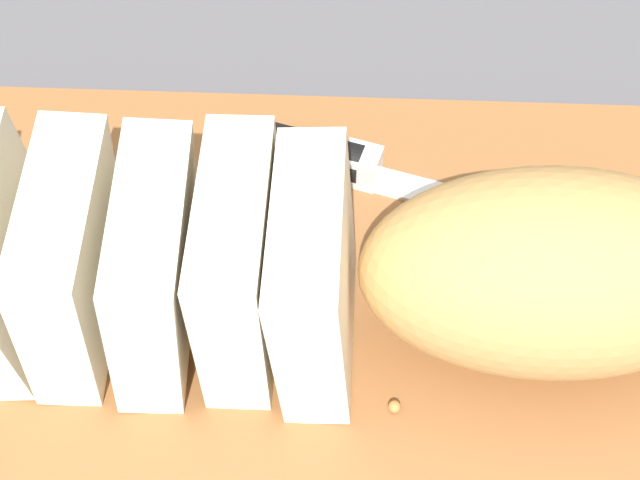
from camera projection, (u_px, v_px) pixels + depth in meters
name	position (u px, v px, depth m)	size (l,w,h in m)	color
ground_plane	(320.00, 297.00, 0.52)	(3.00, 3.00, 0.00)	#4C4C51
cutting_board	(320.00, 285.00, 0.52)	(0.45, 0.26, 0.02)	brown
bread_loaf	(330.00, 270.00, 0.45)	(0.41, 0.12, 0.10)	tan
bread_knife	(370.00, 170.00, 0.54)	(0.30, 0.10, 0.02)	silver
crumb_near_knife	(344.00, 182.00, 0.54)	(0.01, 0.01, 0.01)	#A8753D
crumb_near_loaf	(345.00, 239.00, 0.52)	(0.01, 0.01, 0.01)	#A8753D
crumb_stray_left	(394.00, 407.00, 0.46)	(0.01, 0.01, 0.01)	#A8753D
crumb_stray_right	(271.00, 254.00, 0.51)	(0.01, 0.01, 0.01)	#A8753D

